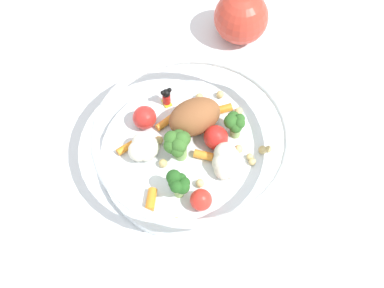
{
  "coord_description": "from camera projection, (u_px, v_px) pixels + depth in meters",
  "views": [
    {
      "loc": [
        0.36,
        0.16,
        0.67
      ],
      "look_at": [
        -0.0,
        0.01,
        0.04
      ],
      "focal_mm": 53.76,
      "sensor_mm": 36.0,
      "label": 1
    }
  ],
  "objects": [
    {
      "name": "ground_plane",
      "position": [
        184.0,
        155.0,
        0.78
      ],
      "size": [
        2.4,
        2.4,
        0.0
      ],
      "primitive_type": "plane",
      "color": "white"
    },
    {
      "name": "food_container",
      "position": [
        192.0,
        143.0,
        0.75
      ],
      "size": [
        0.26,
        0.26,
        0.06
      ],
      "color": "white",
      "rests_on": "ground_plane"
    },
    {
      "name": "loose_apple",
      "position": [
        239.0,
        16.0,
        0.86
      ],
      "size": [
        0.08,
        0.08,
        0.09
      ],
      "color": "#BC3828",
      "rests_on": "ground_plane"
    }
  ]
}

